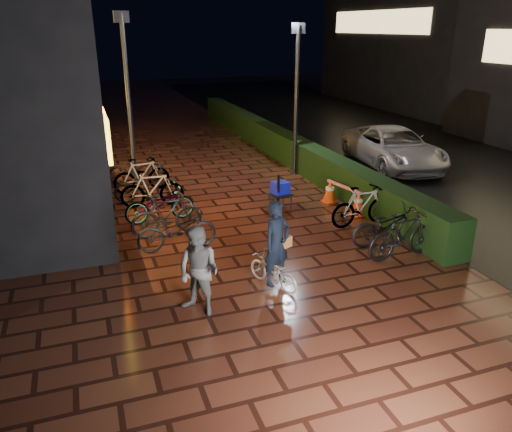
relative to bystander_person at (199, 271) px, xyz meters
name	(u,v)px	position (x,y,z in m)	size (l,w,h in m)	color
ground	(279,249)	(2.31, 2.01, -0.81)	(80.00, 80.00, 0.00)	#381911
asphalt_road	(453,163)	(11.31, 7.01, -0.81)	(11.00, 60.00, 0.01)	black
hedge	(281,144)	(5.61, 10.01, -0.31)	(0.70, 20.00, 1.00)	black
bystander_person	(199,271)	(0.00, 0.00, 0.00)	(0.79, 0.62, 1.63)	#58585A
van	(393,147)	(8.91, 7.39, -0.13)	(2.27, 4.92, 1.37)	#A9A8AD
lamp_post_hedge	(296,95)	(5.15, 7.63, 1.86)	(0.46, 0.13, 4.87)	black
lamp_post_sf	(128,90)	(-0.06, 9.18, 2.05)	(0.49, 0.23, 5.21)	black
cyclist	(275,256)	(1.57, 0.39, -0.15)	(0.90, 1.32, 1.79)	silver
traffic_barrier	(343,197)	(5.06, 4.01, -0.49)	(0.66, 1.59, 0.65)	red
cart_assembly	(280,189)	(3.34, 4.48, -0.24)	(0.68, 0.71, 1.13)	black
parked_bikes_storefront	(153,193)	(0.03, 5.61, -0.32)	(2.04, 6.23, 1.06)	black
parked_bikes_hedge	(383,221)	(4.76, 1.61, -0.31)	(1.95, 2.59, 1.06)	black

